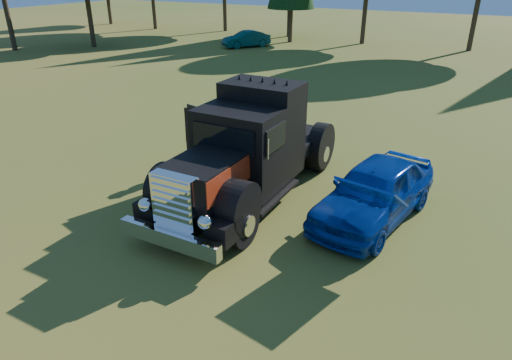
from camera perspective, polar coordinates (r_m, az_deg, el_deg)
The scene contains 6 objects.
ground at distance 12.08m, azimuth -9.08°, elevation -3.62°, with size 120.00×120.00×0.00m, color #3E5E1B.
diamond_t_truck at distance 11.97m, azimuth -1.20°, elevation 3.23°, with size 3.35×7.16×3.00m.
hotrod_coupe at distance 11.53m, azimuth 14.60°, elevation -1.43°, with size 2.48×4.59×1.89m.
spectator_near at distance 13.14m, azimuth -7.20°, elevation 3.18°, with size 0.64×0.42×1.75m, color #20254B.
spectator_far at distance 13.99m, azimuth -7.26°, elevation 4.59°, with size 0.85×0.67×1.76m, color #21354E.
distant_teal_car at distance 36.89m, azimuth -1.23°, elevation 17.20°, with size 1.28×3.68×1.21m, color #093639.
Camera 1 is at (6.64, -8.28, 5.77)m, focal length 32.00 mm.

